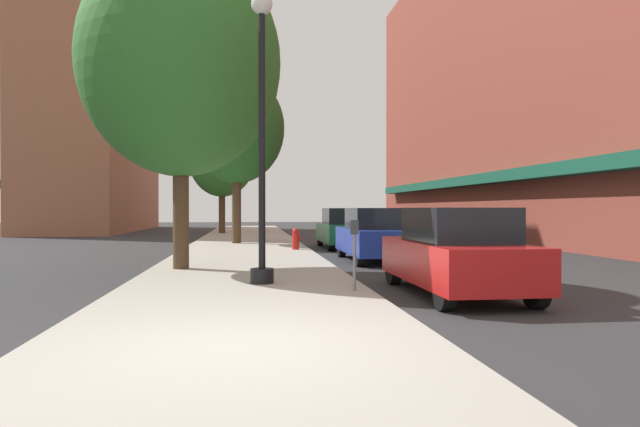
# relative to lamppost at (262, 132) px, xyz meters

# --- Properties ---
(ground_plane) EXTENTS (90.00, 90.00, 0.00)m
(ground_plane) POSITION_rel_lamppost_xyz_m (3.62, 12.76, -3.20)
(ground_plane) COLOR #2D2D30
(sidewalk_slab) EXTENTS (4.80, 50.00, 0.12)m
(sidewalk_slab) POSITION_rel_lamppost_xyz_m (-0.38, 13.76, -3.14)
(sidewalk_slab) COLOR #A8A399
(sidewalk_slab) RESTS_ON ground
(building_right_brick) EXTENTS (6.80, 40.00, 18.35)m
(building_right_brick) POSITION_rel_lamppost_xyz_m (14.61, 16.76, 5.95)
(building_right_brick) COLOR brown
(building_right_brick) RESTS_ON ground
(building_far_background) EXTENTS (6.80, 18.00, 21.52)m
(building_far_background) POSITION_rel_lamppost_xyz_m (-11.39, 31.76, 7.53)
(building_far_background) COLOR #9E6047
(building_far_background) RESTS_ON ground
(lamppost) EXTENTS (0.48, 0.48, 5.90)m
(lamppost) POSITION_rel_lamppost_xyz_m (0.00, 0.00, 0.00)
(lamppost) COLOR black
(lamppost) RESTS_ON sidewalk_slab
(fire_hydrant) EXTENTS (0.33, 0.26, 0.79)m
(fire_hydrant) POSITION_rel_lamppost_xyz_m (1.46, 9.43, -2.68)
(fire_hydrant) COLOR red
(fire_hydrant) RESTS_ON sidewalk_slab
(parking_meter_near) EXTENTS (0.14, 0.09, 1.31)m
(parking_meter_near) POSITION_rel_lamppost_xyz_m (1.67, -1.30, -2.25)
(parking_meter_near) COLOR slate
(parking_meter_near) RESTS_ON sidewalk_slab
(tree_near) EXTENTS (5.05, 5.05, 8.14)m
(tree_near) POSITION_rel_lamppost_xyz_m (-1.98, 3.08, 2.14)
(tree_near) COLOR #4C3823
(tree_near) RESTS_ON sidewalk_slab
(tree_mid) EXTENTS (4.09, 4.09, 6.97)m
(tree_mid) POSITION_rel_lamppost_xyz_m (-1.95, 24.05, 1.51)
(tree_mid) COLOR #4C3823
(tree_mid) RESTS_ON sidewalk_slab
(tree_far) EXTENTS (4.23, 4.23, 7.50)m
(tree_far) POSITION_rel_lamppost_xyz_m (-0.82, 13.64, 1.97)
(tree_far) COLOR #4C3823
(tree_far) RESTS_ON sidewalk_slab
(car_red) EXTENTS (1.80, 4.30, 1.66)m
(car_red) POSITION_rel_lamppost_xyz_m (3.62, -1.28, -2.39)
(car_red) COLOR black
(car_red) RESTS_ON ground
(car_blue) EXTENTS (1.80, 4.30, 1.66)m
(car_blue) POSITION_rel_lamppost_xyz_m (3.62, 5.69, -2.39)
(car_blue) COLOR black
(car_blue) RESTS_ON ground
(car_green) EXTENTS (1.80, 4.30, 1.66)m
(car_green) POSITION_rel_lamppost_xyz_m (3.62, 11.52, -2.39)
(car_green) COLOR black
(car_green) RESTS_ON ground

